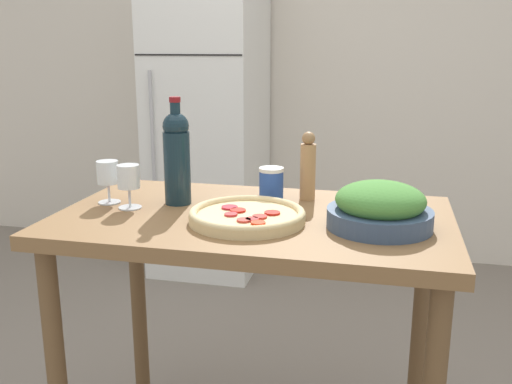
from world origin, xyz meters
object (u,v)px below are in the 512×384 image
Objects in this scene: pepper_mill at (308,167)px; refrigerator at (209,122)px; salt_canister at (271,184)px; wine_glass_near at (129,180)px; wine_bottle at (177,156)px; salad_bowl at (380,208)px; wine_glass_far at (108,175)px; homemade_pizza at (246,215)px.

refrigerator is at bearing 117.79° from pepper_mill.
refrigerator is 1.79m from salt_canister.
refrigerator is 13.74× the size of wine_glass_near.
refrigerator is at bearing 104.56° from wine_bottle.
wine_glass_far is at bearing 175.35° from salad_bowl.
wine_bottle is (0.45, -1.75, 0.13)m from refrigerator.
wine_glass_near is 1.27× the size of salt_canister.
wine_bottle reaches higher than wine_glass_near.
wine_glass_far is 0.85m from salad_bowl.
wine_bottle is 2.47× the size of wine_glass_near.
homemade_pizza is (0.26, -0.14, -0.14)m from wine_bottle.
wine_bottle is 3.15× the size of salt_canister.
refrigerator is at bearing 97.55° from wine_glass_far.
wine_glass_far is at bearing -163.21° from pepper_mill.
refrigerator is 6.47× the size of salad_bowl.
wine_bottle is 0.65m from salad_bowl.
refrigerator is at bearing 114.11° from salt_canister.
wine_bottle is at bearing 151.14° from homemade_pizza.
homemade_pizza is (0.38, -0.06, -0.07)m from wine_glass_near.
pepper_mill is (0.61, 0.18, 0.02)m from wine_glass_far.
salad_bowl is 2.71× the size of salt_canister.
salad_bowl is at bearing -47.08° from pepper_mill.
wine_glass_near is 1.00× the size of wine_glass_far.
pepper_mill is (0.85, -1.61, 0.08)m from refrigerator.
salad_bowl is at bearing -4.65° from wine_glass_far.
wine_glass_far is at bearing -168.42° from wine_bottle.
salt_canister is at bearing -65.89° from refrigerator.
wine_glass_far is 1.27× the size of salt_canister.
wine_glass_near is 0.41× the size of homemade_pizza.
wine_glass_near reaches higher than salad_bowl.
wine_glass_near is 0.47× the size of salad_bowl.
wine_bottle is 1.01× the size of homemade_pizza.
salt_canister is (0.02, 0.25, 0.03)m from homemade_pizza.
homemade_pizza is at bearing -8.37° from wine_glass_near.
homemade_pizza is at bearing -69.34° from refrigerator.
wine_glass_far is 0.49m from homemade_pizza.
refrigerator reaches higher than pepper_mill.
wine_glass_far is 0.41× the size of homemade_pizza.
wine_glass_far reaches higher than salad_bowl.
salad_bowl is 0.87× the size of homemade_pizza.
salad_bowl is at bearing -2.05° from wine_glass_near.
wine_glass_near is at bearing -156.49° from pepper_mill.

